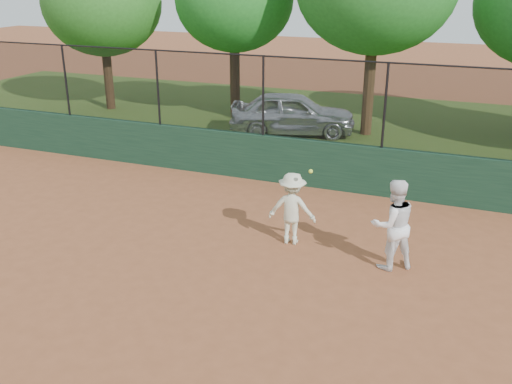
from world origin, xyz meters
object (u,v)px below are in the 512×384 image
(player_second, at_px, (393,224))
(player_main, at_px, (292,209))
(tree_1, at_px, (234,0))
(parked_car, at_px, (293,113))
(tree_0, at_px, (101,3))

(player_second, height_order, player_main, same)
(player_second, bearing_deg, player_main, -43.39)
(player_second, height_order, tree_1, tree_1)
(parked_car, relative_size, tree_1, 0.68)
(player_second, distance_m, player_main, 2.02)
(parked_car, xyz_separation_m, player_second, (4.55, -8.19, 0.15))
(tree_1, bearing_deg, tree_0, -175.04)
(player_main, relative_size, tree_0, 0.28)
(player_main, distance_m, tree_0, 14.05)
(player_second, relative_size, tree_1, 0.28)
(parked_car, bearing_deg, player_main, -177.67)
(parked_car, distance_m, tree_1, 4.61)
(parked_car, xyz_separation_m, player_main, (2.55, -7.89, 0.03))
(player_main, bearing_deg, player_second, -8.81)
(tree_0, bearing_deg, player_main, -40.25)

